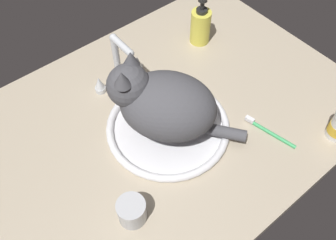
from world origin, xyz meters
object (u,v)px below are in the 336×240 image
(metal_jar, at_px, (132,211))
(soap_pump_bottle, at_px, (200,26))
(faucet, at_px, (119,65))
(toothbrush, at_px, (269,131))
(sink_basin, at_px, (168,127))
(cat, at_px, (160,103))

(metal_jar, bearing_deg, soap_pump_bottle, 33.94)
(faucet, relative_size, toothbrush, 1.17)
(sink_basin, height_order, soap_pump_bottle, soap_pump_bottle)
(soap_pump_bottle, height_order, metal_jar, soap_pump_bottle)
(faucet, bearing_deg, toothbrush, -63.51)
(faucet, distance_m, soap_pump_bottle, 0.31)
(sink_basin, relative_size, toothbrush, 2.21)
(soap_pump_bottle, relative_size, toothbrush, 1.09)
(sink_basin, distance_m, soap_pump_bottle, 0.38)
(soap_pump_bottle, bearing_deg, faucet, 177.95)
(faucet, relative_size, cat, 0.53)
(sink_basin, height_order, cat, cat)
(soap_pump_bottle, bearing_deg, cat, -148.29)
(sink_basin, xyz_separation_m, cat, (-0.01, 0.02, 0.10))
(cat, bearing_deg, metal_jar, -142.89)
(cat, distance_m, soap_pump_bottle, 0.38)
(metal_jar, relative_size, toothbrush, 0.44)
(faucet, xyz_separation_m, metal_jar, (-0.23, -0.37, -0.04))
(sink_basin, relative_size, cat, 1.01)
(cat, relative_size, metal_jar, 4.95)
(sink_basin, bearing_deg, cat, 126.84)
(cat, bearing_deg, toothbrush, -42.80)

